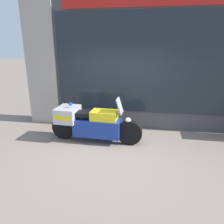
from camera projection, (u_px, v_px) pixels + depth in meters
name	position (u px, v px, depth m)	size (l,w,h in m)	color
ground_plane	(113.00, 155.00, 5.12)	(60.00, 60.00, 0.00)	gray
shop_building	(111.00, 64.00, 6.49)	(6.10, 0.55, 3.79)	#424247
window_display	(137.00, 111.00, 6.81)	(4.68, 0.30, 2.00)	slate
paramedic_motorcycle	(90.00, 122.00, 5.71)	(2.43, 0.70, 1.21)	black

